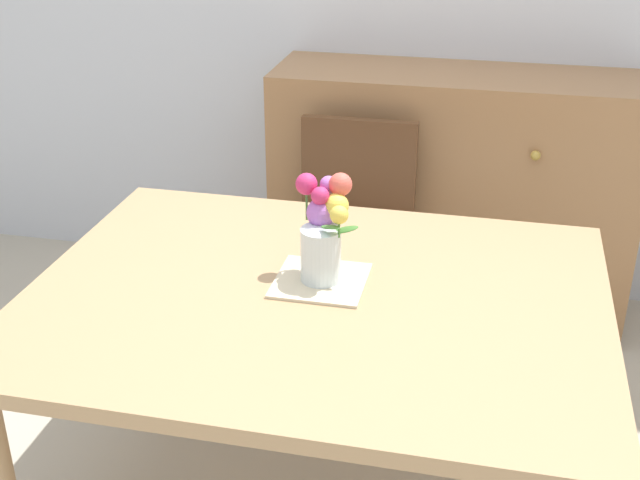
{
  "coord_description": "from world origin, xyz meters",
  "views": [
    {
      "loc": [
        0.41,
        -1.78,
        1.78
      ],
      "look_at": [
        -0.0,
        0.06,
        0.88
      ],
      "focal_mm": 46.66,
      "sensor_mm": 36.0,
      "label": 1
    }
  ],
  "objects_px": {
    "chair_far": "(352,229)",
    "flower_vase": "(323,229)",
    "dining_table": "(316,322)",
    "dresser": "(450,196)"
  },
  "relations": [
    {
      "from": "dining_table",
      "to": "dresser",
      "type": "distance_m",
      "value": 1.36
    },
    {
      "from": "chair_far",
      "to": "flower_vase",
      "type": "bearing_deg",
      "value": 95.19
    },
    {
      "from": "chair_far",
      "to": "flower_vase",
      "type": "distance_m",
      "value": 0.9
    },
    {
      "from": "dresser",
      "to": "flower_vase",
      "type": "height_order",
      "value": "flower_vase"
    },
    {
      "from": "chair_far",
      "to": "flower_vase",
      "type": "relative_size",
      "value": 3.39
    },
    {
      "from": "dining_table",
      "to": "flower_vase",
      "type": "bearing_deg",
      "value": 89.41
    },
    {
      "from": "chair_far",
      "to": "dresser",
      "type": "distance_m",
      "value": 0.54
    },
    {
      "from": "dresser",
      "to": "flower_vase",
      "type": "relative_size",
      "value": 5.3
    },
    {
      "from": "dining_table",
      "to": "dresser",
      "type": "xyz_separation_m",
      "value": [
        0.25,
        1.33,
        -0.17
      ]
    },
    {
      "from": "chair_far",
      "to": "dresser",
      "type": "xyz_separation_m",
      "value": [
        0.32,
        0.43,
        -0.02
      ]
    }
  ]
}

